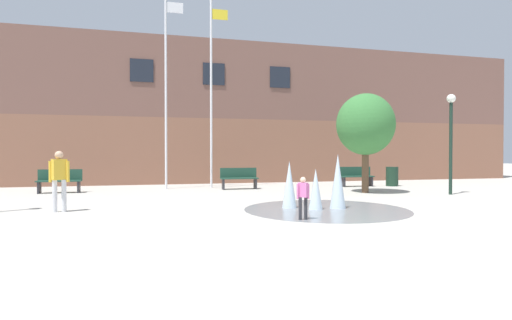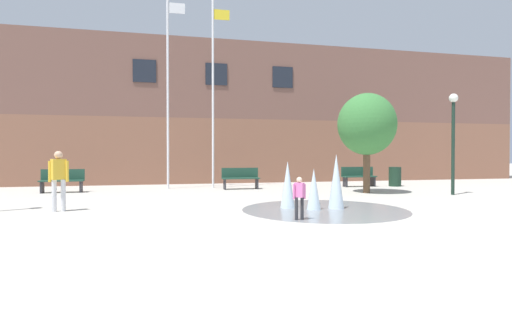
{
  "view_description": "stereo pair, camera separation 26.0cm",
  "coord_description": "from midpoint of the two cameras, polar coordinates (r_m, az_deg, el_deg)",
  "views": [
    {
      "loc": [
        -2.93,
        -5.96,
        1.52
      ],
      "look_at": [
        0.48,
        7.39,
        1.3
      ],
      "focal_mm": 28.0,
      "sensor_mm": 36.0,
      "label": 1
    },
    {
      "loc": [
        -2.67,
        -6.03,
        1.52
      ],
      "look_at": [
        0.48,
        7.39,
        1.3
      ],
      "focal_mm": 28.0,
      "sensor_mm": 36.0,
      "label": 2
    }
  ],
  "objects": [
    {
      "name": "ground_plane",
      "position": [
        6.79,
        10.68,
        -12.04
      ],
      "size": [
        100.0,
        100.0,
        0.0
      ],
      "primitive_type": "plane",
      "color": "#B2ADA3"
    },
    {
      "name": "library_building",
      "position": [
        23.39,
        -7.43,
        6.2
      ],
      "size": [
        36.0,
        6.05,
        7.36
      ],
      "color": "brown",
      "rests_on": "ground"
    },
    {
      "name": "splash_fountain",
      "position": [
        11.13,
        8.25,
        -4.11
      ],
      "size": [
        4.47,
        4.47,
        1.51
      ],
      "color": "gray",
      "rests_on": "ground"
    },
    {
      "name": "park_bench_far_left",
      "position": [
        17.28,
        -26.65,
        -2.64
      ],
      "size": [
        1.6,
        0.44,
        0.91
      ],
      "color": "#28282D",
      "rests_on": "ground"
    },
    {
      "name": "park_bench_left_of_flagpoles",
      "position": [
        17.11,
        -2.87,
        -2.57
      ],
      "size": [
        1.6,
        0.44,
        0.91
      ],
      "color": "#28282D",
      "rests_on": "ground"
    },
    {
      "name": "park_bench_under_right_flagpole",
      "position": [
        19.05,
        13.74,
        -2.24
      ],
      "size": [
        1.6,
        0.44,
        0.91
      ],
      "color": "#28282D",
      "rests_on": "ground"
    },
    {
      "name": "child_with_pink_shirt",
      "position": [
        9.22,
        5.93,
        -4.95
      ],
      "size": [
        0.31,
        0.24,
        0.99
      ],
      "rotation": [
        0.0,
        0.0,
        -0.77
      ],
      "color": "#28282D",
      "rests_on": "ground"
    },
    {
      "name": "teen_by_trashcan",
      "position": [
        11.62,
        -26.88,
        -2.08
      ],
      "size": [
        0.5,
        0.35,
        1.59
      ],
      "rotation": [
        0.0,
        0.0,
        -2.57
      ],
      "color": "silver",
      "rests_on": "ground"
    },
    {
      "name": "flagpole_left",
      "position": [
        17.98,
        -13.08,
        10.38
      ],
      "size": [
        0.8,
        0.1,
        8.47
      ],
      "color": "silver",
      "rests_on": "ground"
    },
    {
      "name": "flagpole_right",
      "position": [
        18.12,
        -6.75,
        10.12
      ],
      "size": [
        0.8,
        0.1,
        8.34
      ],
      "color": "silver",
      "rests_on": "ground"
    },
    {
      "name": "lamp_post_right_lane",
      "position": [
        16.47,
        25.67,
        4.06
      ],
      "size": [
        0.32,
        0.32,
        3.73
      ],
      "color": "#192D23",
      "rests_on": "ground"
    },
    {
      "name": "trash_can",
      "position": [
        19.74,
        18.5,
        -2.24
      ],
      "size": [
        0.56,
        0.56,
        0.9
      ],
      "primitive_type": "cylinder",
      "color": "#193323",
      "rests_on": "ground"
    },
    {
      "name": "street_tree_near_building",
      "position": [
        16.03,
        14.92,
        4.89
      ],
      "size": [
        2.24,
        2.24,
        3.85
      ],
      "color": "brown",
      "rests_on": "ground"
    }
  ]
}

